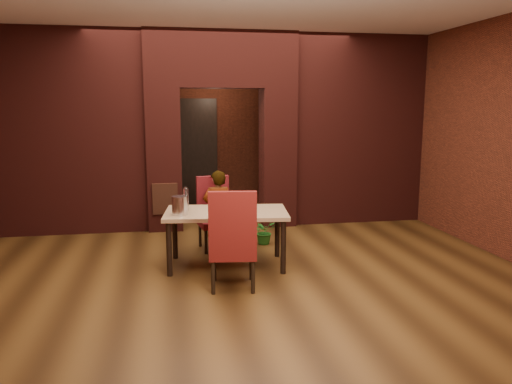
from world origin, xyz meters
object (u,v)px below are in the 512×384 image
dining_table (226,238)px  chair_far (216,214)px  wine_bucket (180,206)px  wine_glass_b (235,202)px  person_seated (218,211)px  wine_glass_a (218,202)px  water_bottle (186,199)px  chair_near (233,238)px  potted_plant (264,231)px  wine_glass_c (246,202)px

dining_table → chair_far: (-0.05, 0.78, 0.16)m
dining_table → chair_far: 0.79m
wine_bucket → wine_glass_b: bearing=10.6°
person_seated → wine_glass_a: 0.60m
chair_far → water_bottle: chair_far is taller
chair_near → person_seated: person_seated is taller
person_seated → water_bottle: size_ratio=3.72×
chair_near → wine_bucket: size_ratio=4.92×
wine_glass_a → potted_plant: 1.24m
wine_glass_b → person_seated: bearing=101.8°
wine_bucket → chair_far: bearing=59.7°
chair_far → potted_plant: chair_far is taller
wine_glass_c → water_bottle: 0.75m
person_seated → wine_bucket: (-0.54, -0.82, 0.26)m
wine_glass_b → potted_plant: wine_glass_b is taller
wine_glass_a → chair_near: bearing=-85.6°
dining_table → person_seated: person_seated is taller
chair_near → potted_plant: (0.69, 1.68, -0.38)m
wine_glass_a → dining_table: bearing=-59.7°
wine_glass_c → wine_bucket: wine_bucket is taller
chair_near → wine_bucket: 0.89m
wine_glass_c → water_bottle: (-0.75, 0.06, 0.05)m
wine_glass_c → water_bottle: size_ratio=0.65×
dining_table → wine_glass_a: wine_glass_a is taller
wine_glass_a → wine_glass_b: wine_glass_b is taller
chair_near → person_seated: bearing=-82.2°
dining_table → person_seated: size_ratio=1.33×
chair_far → potted_plant: (0.72, 0.14, -0.32)m
chair_near → water_bottle: size_ratio=3.69×
chair_far → chair_near: 1.54m
dining_table → wine_glass_c: 0.52m
person_seated → wine_glass_c: person_seated is taller
dining_table → wine_glass_c: bearing=13.2°
wine_glass_b → water_bottle: water_bottle is taller
dining_table → person_seated: 0.73m
chair_near → water_bottle: 1.03m
chair_near → wine_glass_c: size_ratio=5.71×
chair_far → water_bottle: 0.89m
person_seated → wine_glass_c: size_ratio=5.76×
wine_bucket → potted_plant: 1.75m
water_bottle → dining_table: bearing=-10.4°
dining_table → person_seated: (-0.04, 0.69, 0.21)m
chair_far → wine_bucket: chair_far is taller
chair_far → wine_glass_b: chair_far is taller
chair_near → person_seated: (-0.02, 1.46, 0.00)m
wine_bucket → water_bottle: bearing=69.0°
potted_plant → chair_far: bearing=-169.0°
wine_glass_a → water_bottle: (-0.41, -0.06, 0.06)m
wine_glass_a → chair_far: bearing=86.9°
potted_plant → wine_glass_b: bearing=-121.6°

